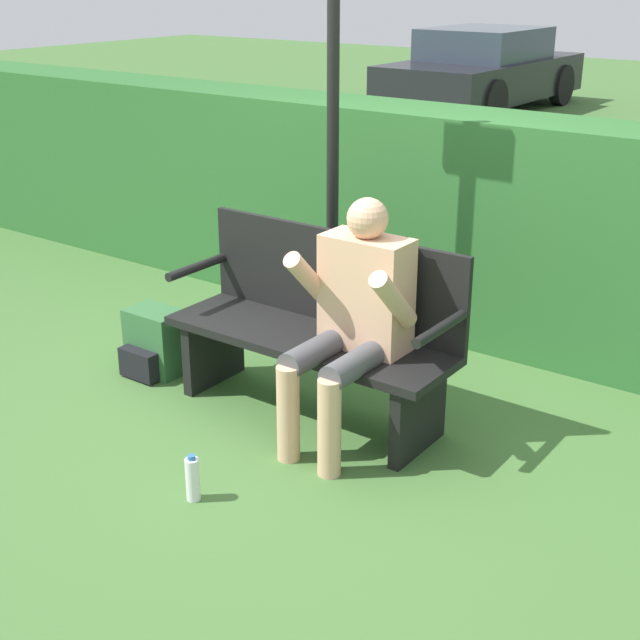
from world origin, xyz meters
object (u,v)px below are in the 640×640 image
object	(u,v)px
park_bench	(316,328)
person_seated	(354,313)
signpost	(332,120)
backpack	(155,343)
water_bottle	(193,479)
parked_car	(483,71)

from	to	relation	value
park_bench	person_seated	size ratio (longest dim) A/B	1.30
signpost	person_seated	bearing A→B (deg)	-48.94
backpack	water_bottle	bearing A→B (deg)	-37.78
backpack	parked_car	size ratio (longest dim) A/B	0.09
backpack	signpost	size ratio (longest dim) A/B	0.15
park_bench	person_seated	bearing A→B (deg)	-22.35
person_seated	water_bottle	world-z (taller)	person_seated
water_bottle	parked_car	world-z (taller)	parked_car
person_seated	signpost	distance (m)	1.29
person_seated	backpack	size ratio (longest dim) A/B	3.21
person_seated	park_bench	bearing A→B (deg)	157.65
backpack	signpost	distance (m)	1.63
park_bench	backpack	xyz separation A→B (m)	(-1.04, -0.16, -0.29)
water_bottle	parked_car	distance (m)	11.98
park_bench	signpost	size ratio (longest dim) A/B	0.64
water_bottle	parked_car	size ratio (longest dim) A/B	0.05
signpost	backpack	bearing A→B (deg)	-128.76
backpack	parked_car	distance (m)	10.81
park_bench	parked_car	distance (m)	10.99
signpost	parked_car	xyz separation A→B (m)	(-3.73, 9.53, -0.79)
park_bench	water_bottle	xyz separation A→B (m)	(0.07, -1.03, -0.36)
person_seated	backpack	distance (m)	1.44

